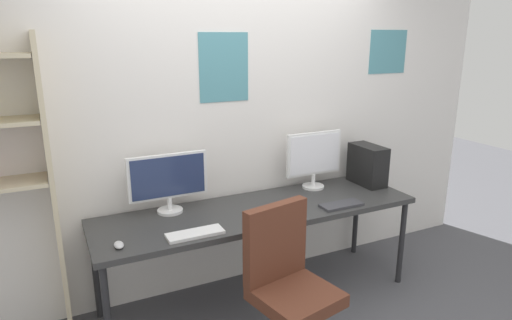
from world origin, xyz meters
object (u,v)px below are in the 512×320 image
(pc_tower, at_px, (367,165))
(keyboard_left, at_px, (195,234))
(monitor_left, at_px, (168,180))
(desk, at_px, (259,214))
(computer_mouse, at_px, (119,245))
(monitor_right, at_px, (314,157))
(office_chair, at_px, (289,302))
(keyboard_right, at_px, (341,205))

(pc_tower, distance_m, keyboard_left, 1.66)
(monitor_left, xyz_separation_m, keyboard_left, (0.04, -0.44, -0.23))
(desk, distance_m, pc_tower, 1.09)
(monitor_left, xyz_separation_m, pc_tower, (1.66, -0.11, -0.07))
(monitor_left, height_order, computer_mouse, monitor_left)
(monitor_right, relative_size, computer_mouse, 5.13)
(office_chair, distance_m, keyboard_left, 0.71)
(monitor_left, relative_size, keyboard_right, 1.74)
(desk, xyz_separation_m, computer_mouse, (-1.02, -0.19, 0.06))
(monitor_left, xyz_separation_m, monitor_right, (1.20, -0.00, 0.02))
(office_chair, distance_m, monitor_left, 1.16)
(monitor_left, bearing_deg, desk, -19.49)
(pc_tower, bearing_deg, monitor_right, 166.30)
(desk, height_order, computer_mouse, computer_mouse)
(monitor_right, bearing_deg, keyboard_left, -159.13)
(monitor_right, bearing_deg, pc_tower, -13.70)
(desk, distance_m, computer_mouse, 1.04)
(computer_mouse, bearing_deg, keyboard_right, -1.27)
(pc_tower, relative_size, keyboard_left, 0.95)
(pc_tower, distance_m, keyboard_right, 0.62)
(keyboard_left, bearing_deg, monitor_left, 95.17)
(office_chair, distance_m, monitor_right, 1.30)
(office_chair, relative_size, pc_tower, 2.91)
(pc_tower, relative_size, computer_mouse, 3.54)
(keyboard_left, bearing_deg, pc_tower, 11.51)
(desk, height_order, keyboard_left, keyboard_left)
(desk, bearing_deg, keyboard_right, -22.33)
(monitor_left, xyz_separation_m, computer_mouse, (-0.42, -0.41, -0.22))
(monitor_left, bearing_deg, office_chair, -62.34)
(monitor_right, height_order, keyboard_left, monitor_right)
(office_chair, xyz_separation_m, keyboard_left, (-0.43, 0.45, 0.35))
(pc_tower, height_order, keyboard_left, pc_tower)
(monitor_left, bearing_deg, monitor_right, -0.00)
(desk, relative_size, monitor_right, 4.79)
(desk, height_order, monitor_right, monitor_right)
(desk, height_order, pc_tower, pc_tower)
(office_chair, bearing_deg, monitor_left, 117.66)
(desk, distance_m, keyboard_left, 0.61)
(pc_tower, relative_size, keyboard_right, 1.06)
(desk, relative_size, computer_mouse, 24.60)
(desk, bearing_deg, keyboard_left, -157.67)
(office_chair, xyz_separation_m, keyboard_right, (0.69, 0.45, 0.35))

